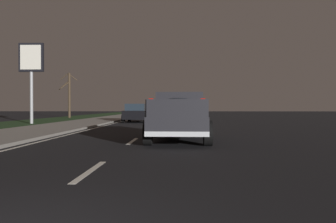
# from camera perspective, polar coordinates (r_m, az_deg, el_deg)

# --- Properties ---
(ground) EXTENTS (144.00, 144.00, 0.00)m
(ground) POSITION_cam_1_polar(r_m,az_deg,el_deg) (29.90, -1.37, -1.71)
(ground) COLOR black
(sidewalk_shoulder) EXTENTS (108.00, 4.00, 0.12)m
(sidewalk_shoulder) POSITION_cam_1_polar(r_m,az_deg,el_deg) (30.78, -12.02, -1.55)
(sidewalk_shoulder) COLOR gray
(sidewalk_shoulder) RESTS_ON ground
(grass_verge) EXTENTS (108.00, 6.00, 0.01)m
(grass_verge) POSITION_cam_1_polar(r_m,az_deg,el_deg) (32.37, -20.64, -1.57)
(grass_verge) COLOR #1E3819
(grass_verge) RESTS_ON ground
(lane_markings) EXTENTS (108.00, 3.54, 0.01)m
(lane_markings) POSITION_cam_1_polar(r_m,az_deg,el_deg) (32.45, -5.55, -1.52)
(lane_markings) COLOR silver
(lane_markings) RESTS_ON ground
(pickup_truck) EXTENTS (5.46, 2.36, 1.87)m
(pickup_truck) POSITION_cam_1_polar(r_m,az_deg,el_deg) (13.59, 1.82, -0.55)
(pickup_truck) COLOR #232328
(pickup_truck) RESTS_ON ground
(sedan_green) EXTENTS (4.44, 2.08, 1.54)m
(sedan_green) POSITION_cam_1_polar(r_m,az_deg,el_deg) (32.79, 2.13, -0.13)
(sedan_green) COLOR #14592D
(sedan_green) RESTS_ON ground
(sedan_silver) EXTENTS (4.40, 2.03, 1.54)m
(sedan_silver) POSITION_cam_1_polar(r_m,az_deg,el_deg) (44.63, -2.68, 0.11)
(sedan_silver) COLOR #B2B5BA
(sedan_silver) RESTS_ON ground
(sedan_black) EXTENTS (4.44, 2.08, 1.54)m
(sedan_black) POSITION_cam_1_polar(r_m,az_deg,el_deg) (29.83, -5.04, -0.22)
(sedan_black) COLOR black
(sedan_black) RESTS_ON ground
(gas_price_sign) EXTENTS (0.27, 1.90, 6.18)m
(gas_price_sign) POSITION_cam_1_polar(r_m,az_deg,el_deg) (29.24, -21.21, 7.21)
(gas_price_sign) COLOR #99999E
(gas_price_sign) RESTS_ON ground
(bare_tree_far) EXTENTS (1.12, 2.16, 5.38)m
(bare_tree_far) POSITION_cam_1_polar(r_m,az_deg,el_deg) (43.34, -15.69, 2.76)
(bare_tree_far) COLOR #423323
(bare_tree_far) RESTS_ON ground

